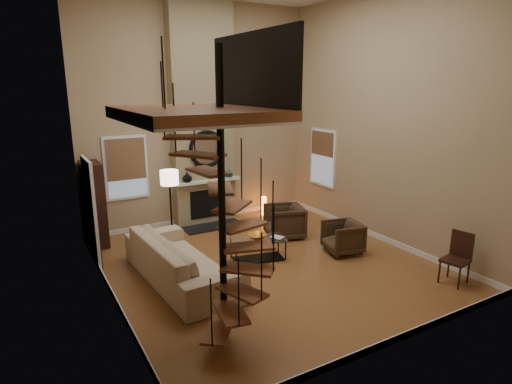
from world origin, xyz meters
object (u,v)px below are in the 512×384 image
hutch (94,204)px  accent_lamp (264,206)px  armchair_near (287,222)px  sofa (180,260)px  armchair_far (346,237)px  coffee_table (258,247)px  floor_lamp (170,184)px  side_chair (458,255)px

hutch → accent_lamp: 4.46m
armchair_near → accent_lamp: (0.37, 1.72, -0.10)m
sofa → accent_lamp: 4.33m
armchair_far → coffee_table: size_ratio=0.61×
armchair_far → floor_lamp: bearing=-114.1°
accent_lamp → armchair_far: bearing=-87.8°
hutch → floor_lamp: hutch is taller
floor_lamp → sofa: bearing=-104.7°
accent_lamp → side_chair: (0.93, -5.27, 0.28)m
side_chair → hutch: bearing=135.6°
coffee_table → floor_lamp: (-1.25, 1.68, 1.13)m
floor_lamp → accent_lamp: bearing=17.2°
hutch → armchair_near: 4.40m
side_chair → sofa: bearing=149.0°
floor_lamp → armchair_near: bearing=-17.4°
armchair_near → accent_lamp: armchair_near is taller
armchair_far → side_chair: side_chair is taller
armchair_near → armchair_far: armchair_near is taller
armchair_near → side_chair: size_ratio=0.93×
coffee_table → sofa: bearing=-177.4°
hutch → side_chair: 7.47m
sofa → armchair_near: size_ratio=3.40×
sofa → accent_lamp: size_ratio=5.64×
hutch → side_chair: (5.33, -5.22, -0.42)m
sofa → armchair_far: sofa is taller
coffee_table → accent_lamp: accent_lamp is taller
hutch → side_chair: size_ratio=1.99×
side_chair → armchair_near: bearing=110.1°
coffee_table → floor_lamp: bearing=126.6°
hutch → armchair_far: (4.52, -3.14, -0.60)m
armchair_far → coffee_table: bearing=-95.8°
accent_lamp → hutch: bearing=-179.3°
armchair_far → coffee_table: (-1.81, 0.60, -0.07)m
floor_lamp → side_chair: bearing=-48.4°
floor_lamp → accent_lamp: floor_lamp is taller
armchair_near → coffee_table: 1.58m
side_chair → accent_lamp: bearing=100.0°
hutch → coffee_table: hutch is taller
sofa → side_chair: size_ratio=3.16×
coffee_table → accent_lamp: size_ratio=2.30×
sofa → side_chair: (4.33, -2.60, 0.13)m
armchair_far → accent_lamp: bearing=-165.2°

